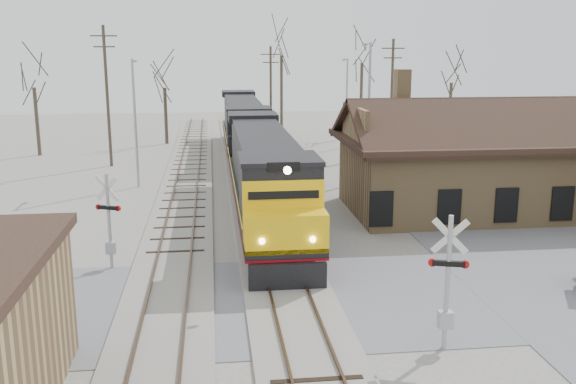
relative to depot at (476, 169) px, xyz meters
name	(u,v)px	position (x,y,z in m)	size (l,w,h in m)	color
ground	(291,301)	(-11.99, -12.00, -2.41)	(140.00, 140.00, 0.00)	#9D988E
road	(291,300)	(-11.99, -12.00, -2.39)	(60.00, 9.00, 0.03)	slate
track_main	(260,203)	(-11.99, 3.00, -2.34)	(3.40, 90.00, 0.24)	#9D988E
track_siding	(183,205)	(-16.49, 3.00, -2.34)	(3.40, 90.00, 0.24)	#9D988E
depot	(476,169)	(0.00, 0.00, 0.00)	(15.20, 9.31, 7.90)	#A28154
locomotive_lead	(265,175)	(-11.99, -1.00, 0.12)	(3.23, 21.62, 4.80)	black
locomotive_trailing	(244,126)	(-11.99, 20.90, 0.12)	(3.23, 21.62, 4.55)	black
crossbuck_near	(447,288)	(-7.74, -16.37, -0.42)	(1.19, 0.43, 4.27)	#A5A8AD
crossbuck_far	(109,225)	(-19.04, -7.61, -0.50)	(1.10, 0.53, 4.07)	#A5A8AD
streetlight_a	(135,116)	(-19.65, 8.76, 2.31)	(0.25, 2.04, 8.38)	#A5A8AD
streetlight_b	(368,105)	(-4.04, 9.00, 2.84)	(0.25, 2.04, 9.42)	#A5A8AD
streetlight_c	(346,97)	(-2.39, 24.00, 2.18)	(0.25, 2.04, 8.11)	#A5A8AD
utility_pole_a	(107,94)	(-22.58, 16.70, 3.18)	(2.00, 0.24, 10.72)	#382D23
utility_pole_b	(271,90)	(-8.62, 31.71, 2.39)	(2.00, 0.24, 9.16)	#382D23
utility_pole_c	(392,94)	(0.77, 20.28, 2.71)	(2.00, 0.24, 9.79)	#382D23
tree_a	(33,76)	(-29.47, 22.67, 4.30)	(3.85, 3.85, 9.43)	#382D23
tree_b	(164,79)	(-19.03, 28.20, 3.78)	(3.55, 3.55, 8.71)	#382D23
tree_c	(281,42)	(-7.02, 36.40, 7.15)	(5.47, 5.47, 13.41)	#382D23
tree_d	(362,50)	(0.64, 31.03, 6.33)	(5.01, 5.01, 12.27)	#382D23
tree_e	(452,73)	(8.05, 25.44, 4.30)	(3.85, 3.85, 9.43)	#382D23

